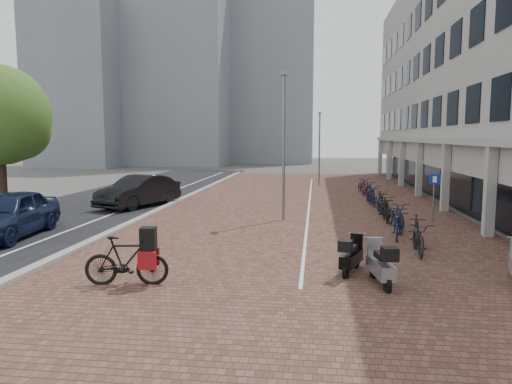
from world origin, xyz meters
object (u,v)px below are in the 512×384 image
object	(u,v)px
scooter_front	(381,264)
car_navy	(8,214)
hero_bike	(126,260)
parking_sign	(434,191)
scooter_mid	(351,255)
car_dark	(139,191)

from	to	relation	value
scooter_front	car_navy	bearing A→B (deg)	152.87
hero_bike	parking_sign	world-z (taller)	parking_sign
hero_bike	scooter_mid	distance (m)	5.82
scooter_mid	parking_sign	xyz separation A→B (m)	(4.00, 8.14, 0.84)
car_navy	scooter_front	distance (m)	13.32
car_navy	parking_sign	bearing A→B (deg)	11.63
car_dark	hero_bike	size ratio (longest dim) A/B	2.36
parking_sign	hero_bike	bearing A→B (deg)	-111.07
scooter_front	parking_sign	size ratio (longest dim) A/B	0.78
car_navy	hero_bike	world-z (taller)	car_navy
scooter_mid	parking_sign	bearing A→B (deg)	83.01
car_navy	car_dark	world-z (taller)	car_navy
car_navy	hero_bike	xyz separation A→B (m)	(6.47, -4.87, -0.21)
car_navy	parking_sign	xyz separation A→B (m)	(16.03, 4.99, 0.50)
car_navy	car_dark	bearing A→B (deg)	70.88
hero_bike	scooter_mid	world-z (taller)	hero_bike
car_dark	hero_bike	world-z (taller)	car_dark
scooter_front	parking_sign	world-z (taller)	parking_sign
car_navy	hero_bike	bearing A→B (deg)	-42.63
car_navy	hero_bike	size ratio (longest dim) A/B	2.37
hero_bike	scooter_mid	bearing A→B (deg)	-80.83
car_dark	parking_sign	bearing A→B (deg)	8.37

